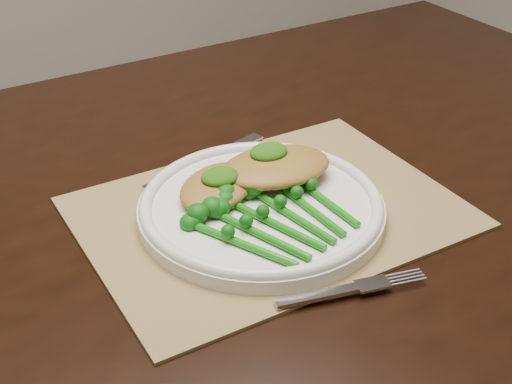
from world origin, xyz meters
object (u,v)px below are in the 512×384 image
placemat (270,212)px  dinner_plate (261,206)px  chicken_fillet_left (217,186)px  broccolini_bundle (284,220)px

placemat → dinner_plate: 0.02m
chicken_fillet_left → placemat: bearing=-73.3°
dinner_plate → broccolini_bundle: bearing=-86.3°
placemat → chicken_fillet_left: size_ratio=3.80×
placemat → broccolini_bundle: size_ratio=2.12×
placemat → chicken_fillet_left: 0.07m
broccolini_bundle → chicken_fillet_left: bearing=96.7°
dinner_plate → broccolini_bundle: size_ratio=1.41×
dinner_plate → chicken_fillet_left: (-0.04, 0.04, 0.02)m
chicken_fillet_left → broccolini_bundle: 0.10m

